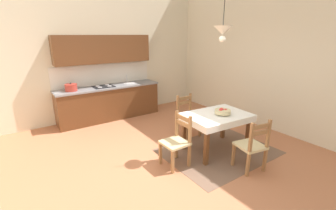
{
  "coord_description": "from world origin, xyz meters",
  "views": [
    {
      "loc": [
        -2.18,
        -2.99,
        2.22
      ],
      "look_at": [
        0.04,
        0.22,
        1.02
      ],
      "focal_mm": 24.79,
      "sensor_mm": 36.0,
      "label": 1
    }
  ],
  "objects_px": {
    "pendant_lamp": "(223,31)",
    "dining_chair_tv_side": "(177,142)",
    "fruit_bowl": "(223,112)",
    "dining_table": "(217,121)",
    "kitchen_cabinetry": "(108,87)",
    "dining_chair_kitchen_side": "(188,117)",
    "dining_chair_camera_side": "(252,146)"
  },
  "relations": [
    {
      "from": "dining_chair_tv_side",
      "to": "dining_chair_camera_side",
      "type": "relative_size",
      "value": 1.0
    },
    {
      "from": "dining_chair_camera_side",
      "to": "pendant_lamp",
      "type": "bearing_deg",
      "value": 96.9
    },
    {
      "from": "kitchen_cabinetry",
      "to": "dining_table",
      "type": "distance_m",
      "value": 3.17
    },
    {
      "from": "dining_chair_tv_side",
      "to": "dining_chair_kitchen_side",
      "type": "relative_size",
      "value": 1.0
    },
    {
      "from": "pendant_lamp",
      "to": "fruit_bowl",
      "type": "bearing_deg",
      "value": 13.02
    },
    {
      "from": "pendant_lamp",
      "to": "dining_chair_tv_side",
      "type": "bearing_deg",
      "value": 172.32
    },
    {
      "from": "dining_table",
      "to": "dining_chair_kitchen_side",
      "type": "height_order",
      "value": "dining_chair_kitchen_side"
    },
    {
      "from": "dining_chair_camera_side",
      "to": "pendant_lamp",
      "type": "relative_size",
      "value": 1.16
    },
    {
      "from": "fruit_bowl",
      "to": "pendant_lamp",
      "type": "xyz_separation_m",
      "value": [
        -0.19,
        -0.04,
        1.46
      ]
    },
    {
      "from": "fruit_bowl",
      "to": "dining_chair_kitchen_side",
      "type": "bearing_deg",
      "value": 94.32
    },
    {
      "from": "kitchen_cabinetry",
      "to": "fruit_bowl",
      "type": "xyz_separation_m",
      "value": [
        1.11,
        -3.06,
        -0.04
      ]
    },
    {
      "from": "dining_table",
      "to": "dining_chair_tv_side",
      "type": "height_order",
      "value": "dining_chair_tv_side"
    },
    {
      "from": "pendant_lamp",
      "to": "kitchen_cabinetry",
      "type": "bearing_deg",
      "value": 106.5
    },
    {
      "from": "fruit_bowl",
      "to": "dining_table",
      "type": "bearing_deg",
      "value": 131.6
    },
    {
      "from": "dining_table",
      "to": "dining_chair_kitchen_side",
      "type": "relative_size",
      "value": 1.39
    },
    {
      "from": "fruit_bowl",
      "to": "kitchen_cabinetry",
      "type": "bearing_deg",
      "value": 109.89
    },
    {
      "from": "kitchen_cabinetry",
      "to": "pendant_lamp",
      "type": "relative_size",
      "value": 3.38
    },
    {
      "from": "kitchen_cabinetry",
      "to": "dining_chair_kitchen_side",
      "type": "distance_m",
      "value": 2.39
    },
    {
      "from": "dining_table",
      "to": "dining_chair_kitchen_side",
      "type": "distance_m",
      "value": 0.88
    },
    {
      "from": "dining_chair_kitchen_side",
      "to": "dining_chair_camera_side",
      "type": "bearing_deg",
      "value": -90.93
    },
    {
      "from": "dining_chair_camera_side",
      "to": "fruit_bowl",
      "type": "xyz_separation_m",
      "value": [
        0.1,
        0.77,
        0.37
      ]
    },
    {
      "from": "dining_chair_camera_side",
      "to": "fruit_bowl",
      "type": "height_order",
      "value": "dining_chair_camera_side"
    },
    {
      "from": "dining_chair_tv_side",
      "to": "pendant_lamp",
      "type": "bearing_deg",
      "value": -7.68
    },
    {
      "from": "kitchen_cabinetry",
      "to": "dining_chair_tv_side",
      "type": "height_order",
      "value": "kitchen_cabinetry"
    },
    {
      "from": "kitchen_cabinetry",
      "to": "dining_table",
      "type": "relative_size",
      "value": 2.11
    },
    {
      "from": "kitchen_cabinetry",
      "to": "fruit_bowl",
      "type": "height_order",
      "value": "kitchen_cabinetry"
    },
    {
      "from": "dining_chair_kitchen_side",
      "to": "fruit_bowl",
      "type": "xyz_separation_m",
      "value": [
        0.07,
        -0.94,
        0.37
      ]
    },
    {
      "from": "dining_chair_kitchen_side",
      "to": "fruit_bowl",
      "type": "relative_size",
      "value": 3.1
    },
    {
      "from": "dining_chair_camera_side",
      "to": "dining_chair_kitchen_side",
      "type": "bearing_deg",
      "value": 89.07
    },
    {
      "from": "kitchen_cabinetry",
      "to": "pendant_lamp",
      "type": "bearing_deg",
      "value": -73.5
    },
    {
      "from": "dining_chair_camera_side",
      "to": "fruit_bowl",
      "type": "relative_size",
      "value": 3.1
    },
    {
      "from": "dining_table",
      "to": "kitchen_cabinetry",
      "type": "bearing_deg",
      "value": 109.22
    }
  ]
}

